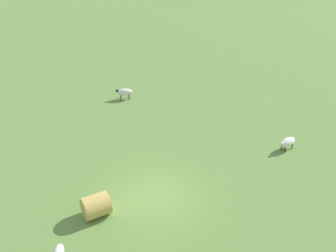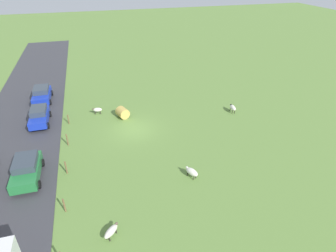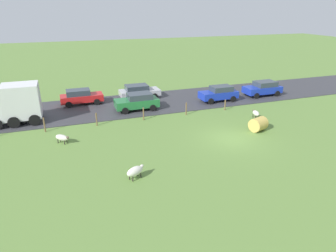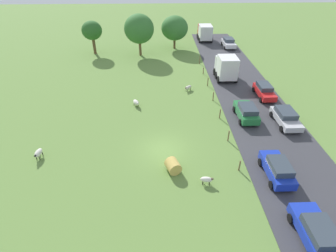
{
  "view_description": "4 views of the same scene",
  "coord_description": "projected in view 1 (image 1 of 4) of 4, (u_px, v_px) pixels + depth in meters",
  "views": [
    {
      "loc": [
        15.55,
        -1.81,
        13.73
      ],
      "look_at": [
        -4.27,
        1.34,
        1.59
      ],
      "focal_mm": 42.89,
      "sensor_mm": 36.0,
      "label": 1
    },
    {
      "loc": [
        3.42,
        24.68,
        14.89
      ],
      "look_at": [
        -3.05,
        1.6,
        0.84
      ],
      "focal_mm": 30.43,
      "sensor_mm": 36.0,
      "label": 2
    },
    {
      "loc": [
        -18.28,
        11.74,
        9.5
      ],
      "look_at": [
        1.23,
        4.79,
        1.27
      ],
      "focal_mm": 31.96,
      "sensor_mm": 36.0,
      "label": 3
    },
    {
      "loc": [
        -0.23,
        -19.34,
        15.79
      ],
      "look_at": [
        0.54,
        2.15,
        1.2
      ],
      "focal_mm": 28.03,
      "sensor_mm": 36.0,
      "label": 4
    }
  ],
  "objects": [
    {
      "name": "hay_bale_0",
      "position": [
        96.0,
        206.0,
        19.13
      ],
      "size": [
        1.49,
        1.56,
        1.13
      ],
      "primitive_type": "cylinder",
      "rotation": [
        1.57,
        0.0,
        0.35
      ],
      "color": "tan",
      "rests_on": "ground_plane"
    },
    {
      "name": "ground_plane",
      "position": [
        155.0,
        197.0,
        20.49
      ],
      "size": [
        160.0,
        160.0,
        0.0
      ],
      "primitive_type": "plane",
      "color": "olive"
    },
    {
      "name": "sheep_1",
      "position": [
        287.0,
        142.0,
        23.97
      ],
      "size": [
        0.99,
        1.27,
        0.76
      ],
      "color": "silver",
      "rests_on": "ground_plane"
    },
    {
      "name": "sheep_2",
      "position": [
        124.0,
        92.0,
        29.6
      ],
      "size": [
        0.6,
        1.26,
        0.82
      ],
      "color": "silver",
      "rests_on": "ground_plane"
    }
  ]
}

